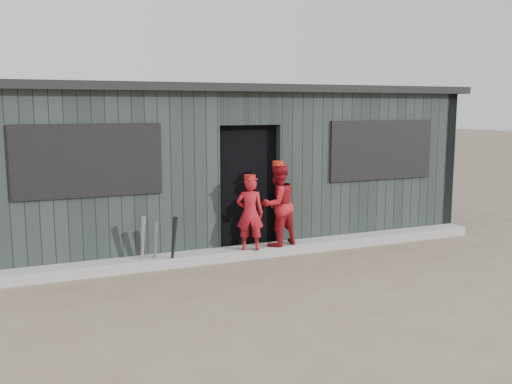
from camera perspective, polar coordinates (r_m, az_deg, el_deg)
name	(u,v)px	position (r m, az deg, el deg)	size (l,w,h in m)	color
ground	(313,291)	(7.26, 5.74, -9.79)	(80.00, 80.00, 0.00)	brown
curb	(255,251)	(8.80, -0.05, -5.95)	(8.00, 0.36, 0.15)	#979792
bat_left	(143,243)	(8.13, -11.27, -5.01)	(0.07, 0.07, 0.79)	#94959D
bat_mid	(155,245)	(8.16, -10.06, -5.23)	(0.07, 0.07, 0.71)	slate
bat_right	(173,243)	(8.12, -8.25, -5.05)	(0.07, 0.07, 0.76)	black
player_red_left	(250,213)	(8.48, -0.61, -2.15)	(0.40, 0.27, 1.11)	#A5141E
player_red_right	(278,204)	(8.75, 2.18, -1.24)	(0.62, 0.49, 1.28)	#A5141C
player_grey_back	(264,205)	(9.31, 0.80, -1.36)	(0.66, 0.43, 1.35)	#B1B1B1
dugout	(218,163)	(10.14, -3.83, 2.92)	(8.30, 3.30, 2.62)	black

